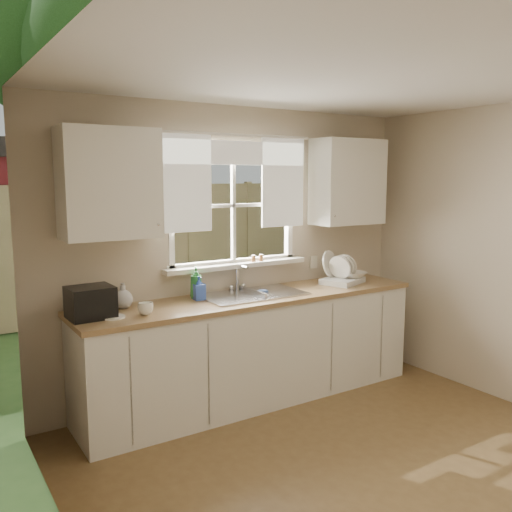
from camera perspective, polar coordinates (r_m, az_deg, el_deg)
ground at (r=3.69m, az=15.17°, el=-22.93°), size 4.00×4.00×0.00m
room_walls at (r=3.19m, az=16.89°, el=-3.99°), size 3.62×4.02×2.50m
ceiling at (r=3.22m, az=16.95°, el=18.75°), size 3.60×4.00×0.02m
window at (r=4.74m, az=-2.29°, el=3.34°), size 1.38×0.16×1.06m
curtains at (r=4.68m, az=-2.00°, el=8.76°), size 1.50×0.03×0.81m
base_cabinets at (r=4.69m, az=-0.20°, el=-9.86°), size 3.00×0.62×0.87m
countertop at (r=4.57m, az=-0.20°, el=-4.43°), size 3.04×0.65×0.04m
upper_cabinet_left at (r=4.10m, az=-15.17°, el=7.37°), size 0.70×0.33×0.80m
upper_cabinet_right at (r=5.27m, az=9.64°, el=7.69°), size 0.70×0.33×0.80m
wall_outlet at (r=5.28m, az=6.09°, el=-0.64°), size 0.08×0.01×0.12m
sill_jars at (r=4.83m, az=0.14°, el=-0.22°), size 0.12×0.04×0.06m
backyard at (r=11.02m, az=-17.38°, el=16.11°), size 20.00×10.00×6.13m
sink at (r=4.60m, az=-0.42°, el=-4.99°), size 0.88×0.52×0.40m
dish_rack at (r=5.13m, az=8.98°, el=-2.04°), size 0.46×0.41×0.30m
bowl at (r=5.17m, az=10.24°, el=-1.93°), size 0.24×0.24×0.05m
soap_bottle_a at (r=4.45m, az=-6.31°, el=-2.81°), size 0.13×0.13×0.27m
soap_bottle_b at (r=4.41m, az=-6.01°, el=-3.38°), size 0.10×0.10×0.19m
soap_bottle_c at (r=4.25m, az=-13.84°, el=-4.05°), size 0.16×0.16×0.19m
saucer at (r=3.98m, az=-14.80°, el=-6.24°), size 0.17×0.17×0.01m
cup at (r=4.02m, az=-11.55°, el=-5.44°), size 0.12×0.12×0.09m
black_appliance at (r=4.00m, az=-17.03°, el=-4.67°), size 0.32×0.28×0.23m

